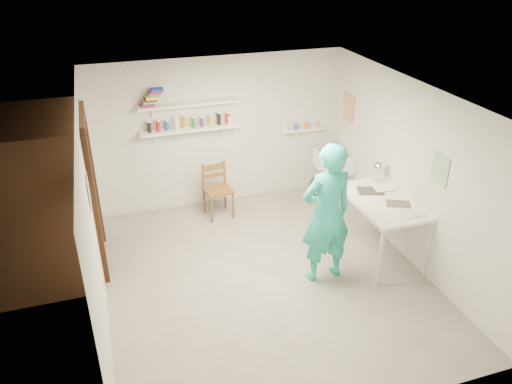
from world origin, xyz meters
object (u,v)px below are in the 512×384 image
object	(u,v)px
man	(326,214)
work_table	(380,228)
wall_clock	(322,184)
belfast_sink	(334,161)
wooden_chair	(218,190)
desk_lamp	(379,167)

from	to	relation	value
man	work_table	distance (m)	1.07
wall_clock	man	bearing A→B (deg)	-98.91
man	wall_clock	size ratio (longest dim) A/B	5.56
belfast_sink	wooden_chair	xyz separation A→B (m)	(-1.93, 0.05, -0.25)
wooden_chair	work_table	bearing A→B (deg)	-50.68
wooden_chair	desk_lamp	world-z (taller)	desk_lamp
wall_clock	wooden_chair	xyz separation A→B (m)	(-0.92, 1.74, -0.80)
desk_lamp	work_table	bearing A→B (deg)	-112.42
belfast_sink	desk_lamp	distance (m)	1.25
belfast_sink	man	size ratio (longest dim) A/B	0.32
belfast_sink	wooden_chair	size ratio (longest dim) A/B	0.67
wooden_chair	desk_lamp	size ratio (longest dim) A/B	5.48
belfast_sink	work_table	bearing A→B (deg)	-93.70
man	wooden_chair	world-z (taller)	man
belfast_sink	man	distance (m)	2.18
desk_lamp	belfast_sink	bearing A→B (deg)	95.10
desk_lamp	man	bearing A→B (deg)	-147.50
desk_lamp	wall_clock	bearing A→B (deg)	-155.70
belfast_sink	man	xyz separation A→B (m)	(-1.04, -1.91, 0.23)
work_table	belfast_sink	bearing A→B (deg)	86.30
belfast_sink	wall_clock	distance (m)	2.04
work_table	wooden_chair	bearing A→B (deg)	136.11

